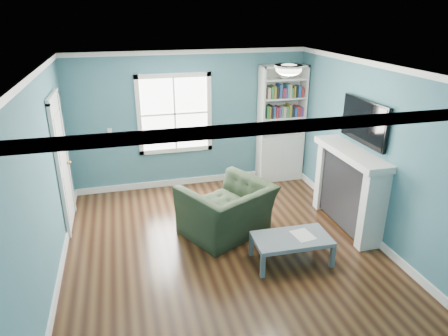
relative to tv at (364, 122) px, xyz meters
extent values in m
plane|color=black|center=(-2.20, -0.20, -1.72)|extent=(5.00, 5.00, 0.00)
plane|color=#3B6B7C|center=(-2.20, 2.30, -0.43)|extent=(4.50, 0.00, 4.50)
plane|color=#3B6B7C|center=(-2.20, -2.70, -0.43)|extent=(4.50, 0.00, 4.50)
plane|color=#3B6B7C|center=(-4.45, -0.20, -0.43)|extent=(0.00, 5.00, 5.00)
plane|color=#3B6B7C|center=(0.05, -0.20, -0.43)|extent=(0.00, 5.00, 5.00)
plane|color=white|center=(-2.20, -0.20, 0.88)|extent=(5.00, 5.00, 0.00)
cube|color=white|center=(-2.20, 2.28, -1.66)|extent=(4.50, 0.03, 0.12)
cube|color=white|center=(-4.44, -0.20, -1.66)|extent=(0.03, 5.00, 0.12)
cube|color=white|center=(0.03, -0.20, -1.66)|extent=(0.03, 5.00, 0.12)
cube|color=white|center=(-2.20, 2.28, 0.84)|extent=(4.50, 0.04, 0.08)
cube|color=white|center=(-2.20, -2.68, 0.84)|extent=(4.50, 0.04, 0.08)
cube|color=white|center=(-4.43, -0.20, 0.84)|extent=(0.04, 5.00, 0.08)
cube|color=white|center=(0.03, -0.20, 0.84)|extent=(0.04, 5.00, 0.08)
cube|color=white|center=(-2.50, 2.29, -0.27)|extent=(1.24, 0.01, 1.34)
cube|color=white|center=(-3.16, 2.28, -0.27)|extent=(0.08, 0.06, 1.50)
cube|color=white|center=(-1.84, 2.28, -0.27)|extent=(0.08, 0.06, 1.50)
cube|color=white|center=(-2.50, 2.28, -0.98)|extent=(1.40, 0.06, 0.08)
cube|color=white|center=(-2.50, 2.28, 0.44)|extent=(1.40, 0.06, 0.08)
cube|color=white|center=(-2.50, 2.28, -0.27)|extent=(1.24, 0.03, 0.03)
cube|color=white|center=(-2.50, 2.28, -0.27)|extent=(0.03, 0.03, 1.34)
cube|color=silver|center=(-0.43, 2.10, -1.27)|extent=(0.90, 0.35, 0.90)
cube|color=silver|center=(-0.86, 2.10, -0.12)|extent=(0.04, 0.35, 1.40)
cube|color=silver|center=(0.00, 2.10, -0.12)|extent=(0.04, 0.35, 1.40)
cube|color=silver|center=(-0.43, 2.26, -0.12)|extent=(0.90, 0.02, 1.40)
cube|color=silver|center=(-0.43, 2.10, 0.55)|extent=(0.90, 0.35, 0.04)
cube|color=silver|center=(-0.43, 2.10, -0.80)|extent=(0.84, 0.33, 0.03)
cube|color=silver|center=(-0.43, 2.10, -0.42)|extent=(0.84, 0.33, 0.03)
cube|color=silver|center=(-0.43, 2.10, -0.04)|extent=(0.84, 0.33, 0.03)
cube|color=silver|center=(-0.43, 2.10, 0.32)|extent=(0.84, 0.33, 0.03)
cube|color=#33723F|center=(-0.43, 2.08, -0.30)|extent=(0.70, 0.25, 0.22)
cube|color=olive|center=(-0.43, 2.08, 0.08)|extent=(0.70, 0.25, 0.22)
cylinder|color=beige|center=(-0.43, 2.05, 0.46)|extent=(0.26, 0.06, 0.26)
cube|color=black|center=(-0.11, 0.00, -1.12)|extent=(0.30, 1.20, 1.10)
cube|color=black|center=(-0.13, 0.00, -1.32)|extent=(0.22, 0.65, 0.70)
cube|color=silver|center=(-0.13, -0.67, -1.12)|extent=(0.36, 0.16, 1.20)
cube|color=silver|center=(-0.13, 0.67, -1.12)|extent=(0.36, 0.16, 1.20)
cube|color=silver|center=(-0.15, 0.00, -0.47)|extent=(0.44, 1.58, 0.10)
cube|color=black|center=(0.00, 0.00, 0.00)|extent=(0.06, 1.10, 0.65)
cube|color=silver|center=(-4.43, 1.20, -0.70)|extent=(0.04, 0.80, 2.05)
cube|color=white|center=(-4.42, 0.75, -0.70)|extent=(0.05, 0.08, 2.13)
cube|color=white|center=(-4.42, 1.65, -0.70)|extent=(0.05, 0.08, 2.13)
cube|color=white|center=(-4.42, 1.20, 0.36)|extent=(0.05, 0.98, 0.08)
sphere|color=#BF8C3F|center=(-4.37, 1.50, -0.77)|extent=(0.07, 0.07, 0.07)
ellipsoid|color=white|center=(-1.30, -0.10, 0.82)|extent=(0.34, 0.34, 0.15)
cylinder|color=white|center=(-1.30, -0.10, 0.86)|extent=(0.38, 0.38, 0.03)
cube|color=white|center=(-3.70, 2.28, -0.52)|extent=(0.08, 0.01, 0.12)
imported|color=black|center=(-2.04, 0.25, -1.18)|extent=(1.48, 1.29, 1.09)
cube|color=#545F65|center=(-1.87, -0.94, -1.56)|extent=(0.06, 0.06, 0.32)
cube|color=#545F65|center=(-0.88, -0.97, -1.56)|extent=(0.06, 0.06, 0.32)
cube|color=#545F65|center=(-1.86, -0.43, -1.56)|extent=(0.06, 0.06, 0.32)
cube|color=#545F65|center=(-0.87, -0.46, -1.56)|extent=(0.06, 0.06, 0.32)
cube|color=#525869|center=(-1.37, -0.70, -1.37)|extent=(1.06, 0.60, 0.06)
cube|color=white|center=(-1.20, -0.69, -1.34)|extent=(0.29, 0.35, 0.00)
camera|label=1|loc=(-3.46, -5.01, 1.55)|focal=32.00mm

